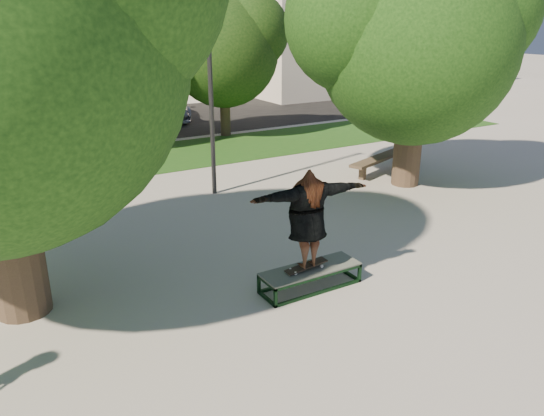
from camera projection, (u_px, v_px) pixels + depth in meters
ground at (279, 275)px, 9.76m from camera, size 120.00×120.00×0.00m
grass_strip at (159, 157)px, 17.93m from camera, size 30.00×4.00×0.02m
asphalt_strip at (85, 128)px, 22.71m from camera, size 40.00×8.00×0.01m
tree_right at (413, 33)px, 13.70m from camera, size 6.24×5.33×6.51m
bg_tree_mid at (64, 32)px, 17.66m from camera, size 5.76×4.92×6.24m
bg_tree_right at (221, 45)px, 20.06m from camera, size 5.04×4.31×5.43m
lamppost at (210, 73)px, 13.22m from camera, size 0.25×0.15×6.11m
side_building at (339, 25)px, 34.84m from camera, size 15.00×10.00×8.00m
grind_box at (310, 278)px, 9.24m from camera, size 1.80×0.60×0.38m
skater_rig at (307, 219)px, 8.81m from camera, size 2.16×0.81×1.80m
bench at (383, 158)px, 16.21m from camera, size 3.17×1.46×0.49m
car_dark at (63, 116)px, 21.23m from camera, size 2.03×4.63×1.48m
car_grey at (44, 120)px, 20.60m from camera, size 2.68×5.12×1.38m
car_silver_b at (164, 104)px, 24.68m from camera, size 2.81×4.94×1.35m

